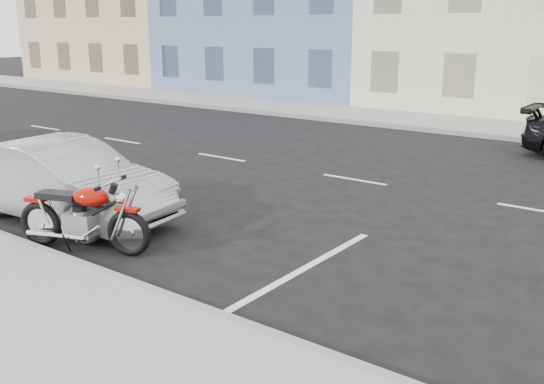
{
  "coord_description": "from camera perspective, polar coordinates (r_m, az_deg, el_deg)",
  "views": [
    {
      "loc": [
        4.47,
        -11.75,
        3.37
      ],
      "look_at": [
        -1.12,
        -4.29,
        0.8
      ],
      "focal_mm": 40.0,
      "sensor_mm": 36.0,
      "label": 1
    }
  ],
  "objects": [
    {
      "name": "curb_far",
      "position": [
        21.26,
        9.96,
        6.27
      ],
      "size": [
        80.0,
        0.12,
        0.16
      ],
      "primitive_type": "cube",
      "color": "gray",
      "rests_on": "ground"
    },
    {
      "name": "ground",
      "position": [
        13.01,
        15.43,
        -0.17
      ],
      "size": [
        120.0,
        120.0,
        0.0
      ],
      "primitive_type": "plane",
      "color": "black",
      "rests_on": "ground"
    },
    {
      "name": "sedan_silver",
      "position": [
        11.33,
        -19.08,
        0.99
      ],
      "size": [
        4.47,
        1.95,
        1.43
      ],
      "primitive_type": "imported",
      "rotation": [
        0.0,
        0.0,
        1.67
      ],
      "color": "#9A9CA2",
      "rests_on": "ground"
    },
    {
      "name": "motorcycle",
      "position": [
        9.28,
        -13.22,
        -2.88
      ],
      "size": [
        2.18,
        1.03,
        1.14
      ],
      "rotation": [
        0.0,
        0.0,
        0.35
      ],
      "color": "black",
      "rests_on": "ground"
    },
    {
      "name": "sidewalk_far",
      "position": [
        22.78,
        11.92,
        6.76
      ],
      "size": [
        80.0,
        3.4,
        0.15
      ],
      "primitive_type": "cube",
      "color": "gray",
      "rests_on": "ground"
    }
  ]
}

